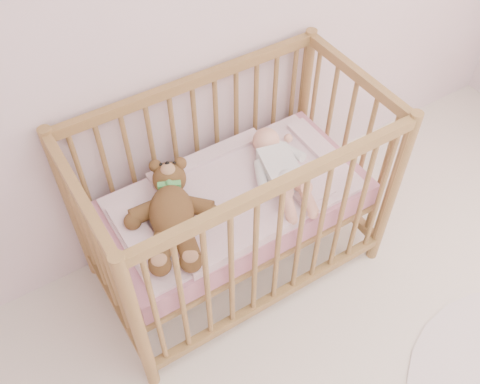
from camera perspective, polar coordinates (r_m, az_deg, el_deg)
crib at (r=2.48m, az=-0.61°, el=-1.08°), size 1.36×0.76×1.00m
mattress at (r=2.49m, az=-0.61°, el=-1.30°), size 1.22×0.62×0.13m
blanket at (r=2.44m, az=-0.62°, el=-0.17°), size 1.10×0.58×0.06m
baby at (r=2.46m, az=4.20°, el=2.83°), size 0.41×0.63×0.14m
teddy_bear at (r=2.27m, az=-7.28°, el=-2.33°), size 0.63×0.72×0.17m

